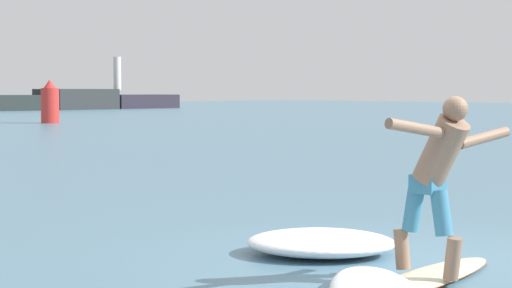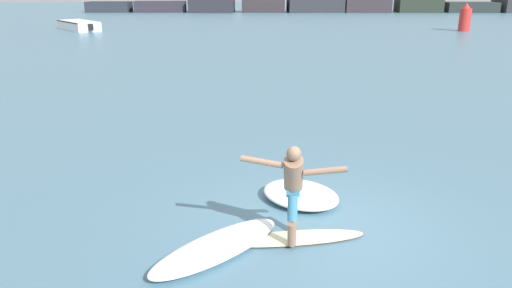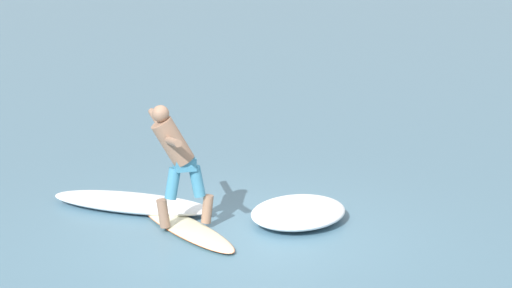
# 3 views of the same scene
# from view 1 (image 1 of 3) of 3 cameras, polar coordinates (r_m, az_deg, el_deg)

# --- Properties ---
(ground_plane) EXTENTS (200.00, 200.00, 0.00)m
(ground_plane) POSITION_cam_1_polar(r_m,az_deg,el_deg) (8.38, 11.00, -7.97)
(ground_plane) COLOR slate
(surfboard) EXTENTS (2.50, 0.81, 0.20)m
(surfboard) POSITION_cam_1_polar(r_m,az_deg,el_deg) (7.66, 11.14, -8.82)
(surfboard) COLOR beige
(surfboard) RESTS_ON ground
(surfer) EXTENTS (1.53, 0.80, 1.56)m
(surfer) POSITION_cam_1_polar(r_m,az_deg,el_deg) (7.48, 12.04, -1.75)
(surfer) COLOR #8B6851
(surfer) RESTS_ON surfboard
(channel_marker_buoy) EXTENTS (0.92, 0.92, 2.24)m
(channel_marker_buoy) POSITION_cam_1_polar(r_m,az_deg,el_deg) (45.23, -13.57, 2.66)
(channel_marker_buoy) COLOR red
(channel_marker_buoy) RESTS_ON ground
(wave_foam_at_nose) EXTENTS (1.89, 1.92, 0.25)m
(wave_foam_at_nose) POSITION_cam_1_polar(r_m,az_deg,el_deg) (8.78, 4.34, -6.57)
(wave_foam_at_nose) COLOR white
(wave_foam_at_nose) RESTS_ON ground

